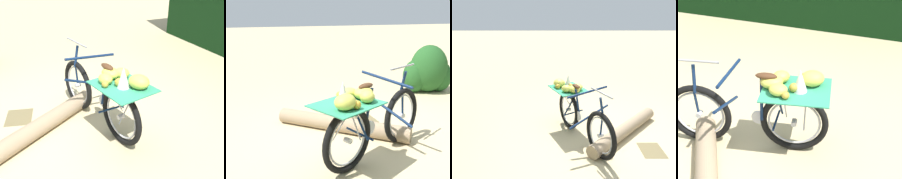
{
  "view_description": "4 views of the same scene",
  "coord_description": "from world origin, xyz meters",
  "views": [
    {
      "loc": [
        -3.19,
        0.16,
        2.13
      ],
      "look_at": [
        -0.6,
        -0.3,
        0.79
      ],
      "focal_mm": 44.06,
      "sensor_mm": 36.0,
      "label": 1
    },
    {
      "loc": [
        -1.56,
        -2.97,
        1.69
      ],
      "look_at": [
        -0.65,
        -0.53,
        0.97
      ],
      "focal_mm": 45.42,
      "sensor_mm": 36.0,
      "label": 2
    },
    {
      "loc": [
        3.34,
        -0.53,
        2.04
      ],
      "look_at": [
        -0.54,
        -0.51,
        0.75
      ],
      "focal_mm": 35.52,
      "sensor_mm": 36.0,
      "label": 3
    },
    {
      "loc": [
        -2.03,
        1.93,
        2.55
      ],
      "look_at": [
        -0.5,
        -0.34,
        0.83
      ],
      "focal_mm": 53.89,
      "sensor_mm": 36.0,
      "label": 4
    }
  ],
  "objects": [
    {
      "name": "ground_plane",
      "position": [
        0.0,
        0.0,
        0.0
      ],
      "size": [
        60.0,
        60.0,
        0.0
      ],
      "primitive_type": "plane",
      "color": "#C6B284"
    },
    {
      "name": "shrub_cluster",
      "position": [
        2.33,
        1.93,
        0.45
      ],
      "size": [
        1.06,
        0.73,
        1.01
      ],
      "color": "#235623",
      "rests_on": "ground_plane"
    },
    {
      "name": "leaf_litter_patch",
      "position": [
        0.3,
        0.89,
        0.0
      ],
      "size": [
        0.44,
        0.36,
        0.01
      ],
      "primitive_type": "cube",
      "color": "olive",
      "rests_on": "ground_plane"
    },
    {
      "name": "fallen_log",
      "position": [
        -0.18,
        0.58,
        0.11
      ],
      "size": [
        1.59,
        1.53,
        0.22
      ],
      "primitive_type": "cylinder",
      "rotation": [
        0.0,
        1.57,
        -0.76
      ],
      "color": "#9E8466",
      "rests_on": "ground_plane"
    },
    {
      "name": "bicycle",
      "position": [
        -0.15,
        -0.27,
        0.51
      ],
      "size": [
        1.73,
        1.04,
        1.03
      ],
      "rotation": [
        0.0,
        0.0,
        0.44
      ],
      "color": "black",
      "rests_on": "ground_plane"
    }
  ]
}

